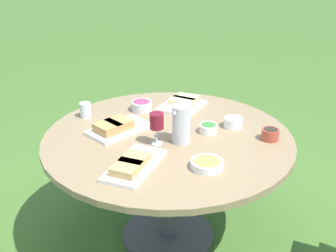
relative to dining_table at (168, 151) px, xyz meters
name	(u,v)px	position (x,y,z in m)	size (l,w,h in m)	color
ground_plane	(168,235)	(0.00, 0.00, -0.62)	(40.00, 40.00, 0.00)	#446B2B
dining_table	(168,151)	(0.00, 0.00, 0.00)	(1.43, 1.43, 0.72)	#4C4C51
water_pitcher	(181,124)	(0.00, 0.11, 0.21)	(0.11, 0.10, 0.22)	silver
wine_glass	(157,122)	(0.12, 0.04, 0.23)	(0.08, 0.08, 0.18)	silver
platter_bread_main	(183,103)	(-0.37, -0.26, 0.12)	(0.36, 0.33, 0.06)	white
platter_charcuterie	(133,165)	(0.38, 0.16, 0.12)	(0.43, 0.34, 0.06)	white
platter_sandwich_side	(116,127)	(0.19, -0.24, 0.13)	(0.37, 0.23, 0.07)	white
bowl_fries	(207,164)	(0.10, 0.40, 0.12)	(0.16, 0.16, 0.04)	white
bowl_salad	(208,128)	(-0.20, 0.13, 0.13)	(0.11, 0.11, 0.05)	white
bowl_olives	(270,134)	(-0.39, 0.42, 0.14)	(0.10, 0.10, 0.06)	#B74733
bowl_dip_red	(142,105)	(-0.12, -0.40, 0.13)	(0.13, 0.13, 0.06)	silver
bowl_dip_cream	(233,122)	(-0.37, 0.18, 0.13)	(0.11, 0.11, 0.06)	white
cup_water_near	(86,110)	(0.21, -0.55, 0.15)	(0.07, 0.07, 0.09)	silver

